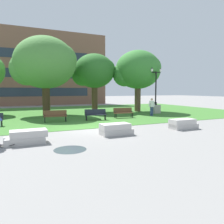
# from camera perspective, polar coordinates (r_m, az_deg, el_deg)

# --- Properties ---
(ground_plane) EXTENTS (140.00, 140.00, 0.00)m
(ground_plane) POSITION_cam_1_polar(r_m,az_deg,el_deg) (14.35, -5.19, -4.39)
(ground_plane) COLOR gray
(grass_lawn) EXTENTS (40.00, 20.00, 0.02)m
(grass_lawn) POSITION_cam_1_polar(r_m,az_deg,el_deg) (23.92, -13.25, -0.42)
(grass_lawn) COLOR #3D752D
(grass_lawn) RESTS_ON ground
(concrete_block_center) EXTENTS (1.91, 0.90, 0.64)m
(concrete_block_center) POSITION_cam_1_polar(r_m,az_deg,el_deg) (11.14, -21.42, -6.13)
(concrete_block_center) COLOR #BCB7B2
(concrete_block_center) RESTS_ON ground
(concrete_block_left) EXTENTS (1.81, 0.90, 0.64)m
(concrete_block_left) POSITION_cam_1_polar(r_m,az_deg,el_deg) (12.38, 1.01, -4.56)
(concrete_block_left) COLOR #BCB7B2
(concrete_block_left) RESTS_ON ground
(concrete_block_right) EXTENTS (1.83, 0.90, 0.64)m
(concrete_block_right) POSITION_cam_1_polar(r_m,az_deg,el_deg) (15.03, 18.04, -3.01)
(concrete_block_right) COLOR #BCB7B2
(concrete_block_right) RESTS_ON ground
(skateboard) EXTENTS (1.00, 0.62, 0.14)m
(skateboard) POSITION_cam_1_polar(r_m,az_deg,el_deg) (10.95, -26.48, -7.72)
(skateboard) COLOR black
(skateboard) RESTS_ON ground
(puddle) EXTENTS (1.39, 1.39, 0.01)m
(puddle) POSITION_cam_1_polar(r_m,az_deg,el_deg) (9.57, -10.88, -9.61)
(puddle) COLOR #47515B
(puddle) RESTS_ON ground
(park_bench_near_left) EXTENTS (1.86, 0.77, 0.90)m
(park_bench_near_left) POSITION_cam_1_polar(r_m,az_deg,el_deg) (17.84, -14.60, -0.82)
(park_bench_near_left) COLOR brown
(park_bench_near_left) RESTS_ON grass_lawn
(park_bench_near_right) EXTENTS (1.84, 0.69, 0.90)m
(park_bench_near_right) POSITION_cam_1_polar(r_m,az_deg,el_deg) (19.78, 2.98, -0.01)
(park_bench_near_right) COLOR brown
(park_bench_near_right) RESTS_ON grass_lawn
(park_bench_far_left) EXTENTS (1.86, 0.79, 0.90)m
(park_bench_far_left) POSITION_cam_1_polar(r_m,az_deg,el_deg) (18.31, -4.31, -0.48)
(park_bench_far_left) COLOR #1E232D
(park_bench_far_left) RESTS_ON grass_lawn
(lamp_post_center) EXTENTS (1.32, 0.80, 4.86)m
(lamp_post_center) POSITION_cam_1_polar(r_m,az_deg,el_deg) (24.05, 11.30, 2.05)
(lamp_post_center) COLOR #ADA89E
(lamp_post_center) RESTS_ON grass_lawn
(tree_far_right) EXTENTS (4.79, 4.56, 6.62)m
(tree_far_right) POSITION_cam_1_polar(r_m,az_deg,el_deg) (25.41, -4.75, 10.47)
(tree_far_right) COLOR #4C3823
(tree_far_right) RESTS_ON grass_lawn
(tree_far_left) EXTENTS (6.29, 5.99, 7.74)m
(tree_far_left) POSITION_cam_1_polar(r_m,az_deg,el_deg) (22.98, -17.27, 12.02)
(tree_far_left) COLOR #42301E
(tree_far_left) RESTS_ON grass_lawn
(tree_near_left) EXTENTS (5.47, 5.21, 7.07)m
(tree_near_left) POSITION_cam_1_polar(r_m,az_deg,el_deg) (25.93, 6.65, 10.76)
(tree_near_left) COLOR brown
(tree_near_left) RESTS_ON grass_lawn
(person_bystander_near_lawn) EXTENTS (0.71, 0.27, 1.71)m
(person_bystander_near_lawn) POSITION_cam_1_polar(r_m,az_deg,el_deg) (21.67, 10.33, 1.59)
(person_bystander_near_lawn) COLOR #384C7A
(person_bystander_near_lawn) RESTS_ON grass_lawn
(building_facade_distant) EXTENTS (27.95, 1.03, 12.31)m
(building_facade_distant) POSITION_cam_1_polar(r_m,az_deg,el_deg) (38.03, -22.22, 10.81)
(building_facade_distant) COLOR brown
(building_facade_distant) RESTS_ON ground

